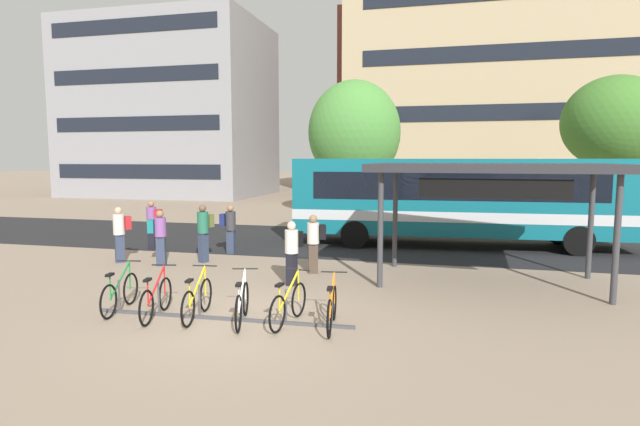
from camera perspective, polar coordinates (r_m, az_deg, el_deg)
The scene contains 23 objects.
ground at distance 10.24m, azimuth -9.29°, elevation -12.16°, with size 200.00×200.00×0.00m, color gray.
bus_lane_asphalt at distance 19.59m, azimuth 2.23°, elevation -3.21°, with size 80.00×7.20×0.01m, color #232326.
city_bus at distance 19.01m, azimuth 15.83°, elevation 1.65°, with size 12.13×3.17×3.20m.
bike_rack at distance 10.43m, azimuth -11.18°, elevation -11.31°, with size 5.41×0.27×0.70m.
parked_bicycle_green_0 at distance 11.51m, azimuth -21.75°, elevation -8.47°, with size 0.52×1.71×0.99m.
parked_bicycle_red_1 at distance 10.83m, azimuth -18.09°, elevation -9.26°, with size 0.53×1.70×0.99m.
parked_bicycle_yellow_2 at distance 10.53m, azimuth -13.75°, elevation -9.57°, with size 0.52×1.71×0.99m.
parked_bicycle_white_3 at distance 10.08m, azimuth -8.83°, elevation -10.19°, with size 0.62×1.68×0.99m.
parked_bicycle_yellow_4 at distance 9.93m, azimuth -3.59°, elevation -10.37°, with size 0.52×1.72×0.99m.
parked_bicycle_orange_5 at distance 9.68m, azimuth 1.36°, elevation -10.80°, with size 0.52×1.72×0.99m.
transit_shelter at distance 13.47m, azimuth 18.87°, elevation 4.50°, with size 6.17×3.63×3.08m.
commuter_red_pack_0 at distance 16.69m, azimuth -21.73°, elevation -1.86°, with size 0.59×0.59×1.73m.
commuter_olive_pack_1 at distance 15.95m, azimuth -13.05°, elevation -1.78°, with size 0.47×0.60×1.80m.
commuter_black_pack_2 at distance 12.76m, azimuth -3.16°, elevation -4.03°, with size 0.43×0.58×1.64m.
commuter_teal_pack_3 at distance 15.79m, azimuth -17.78°, elevation -2.25°, with size 0.59×0.44×1.68m.
commuter_red_pack_4 at distance 18.65m, azimuth -18.47°, elevation -0.92°, with size 0.54×0.37×1.73m.
commuter_black_pack_5 at distance 14.06m, azimuth -0.63°, elevation -3.04°, with size 0.59×0.46×1.65m.
commuter_navy_pack_6 at distance 17.18m, azimuth -10.21°, elevation -1.45°, with size 0.53×0.35×1.66m.
street_tree_0 at distance 27.80m, azimuth 3.91°, elevation 9.10°, with size 5.03×5.03×7.44m.
street_tree_1 at distance 28.23m, azimuth 30.44°, elevation 8.86°, with size 4.81×4.81×7.15m.
building_left_wing at distance 46.44m, azimuth -16.49°, elevation 11.05°, with size 16.01×11.03×14.63m.
building_right_wing at distance 44.16m, azimuth 21.54°, elevation 17.07°, with size 25.48×13.17×23.66m.
building_centre_block at distance 54.35m, azimuth 13.18°, elevation 11.88°, with size 18.46×13.24×17.42m.
Camera 1 is at (3.85, -8.93, 3.22)m, focal length 28.20 mm.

